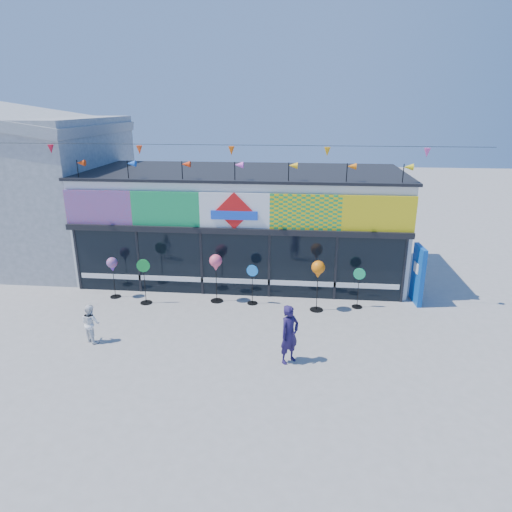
# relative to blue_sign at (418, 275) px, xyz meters

# --- Properties ---
(ground) EXTENTS (80.00, 80.00, 0.00)m
(ground) POSITION_rel_blue_sign_xyz_m (-6.28, -3.44, -1.01)
(ground) COLOR gray
(ground) RESTS_ON ground
(kite_shop) EXTENTS (16.00, 5.70, 5.31)m
(kite_shop) POSITION_rel_blue_sign_xyz_m (-6.28, 2.50, 1.04)
(kite_shop) COLOR silver
(kite_shop) RESTS_ON ground
(neighbour_building) EXTENTS (8.18, 7.20, 6.87)m
(neighbour_building) POSITION_rel_blue_sign_xyz_m (-16.28, 3.56, 2.19)
(neighbour_building) COLOR #ADAFB2
(neighbour_building) RESTS_ON ground
(blue_sign) EXTENTS (0.23, 1.01, 2.01)m
(blue_sign) POSITION_rel_blue_sign_xyz_m (0.00, 0.00, 0.00)
(blue_sign) COLOR #0A48A4
(blue_sign) RESTS_ON ground
(spinner_0) EXTENTS (0.38, 0.38, 1.48)m
(spinner_0) POSITION_rel_blue_sign_xyz_m (-10.51, -0.65, 0.18)
(spinner_0) COLOR black
(spinner_0) RESTS_ON ground
(spinner_1) EXTENTS (0.45, 0.41, 1.59)m
(spinner_1) POSITION_rel_blue_sign_xyz_m (-9.25, -1.05, -0.17)
(spinner_1) COLOR black
(spinner_1) RESTS_ON ground
(spinner_2) EXTENTS (0.43, 0.43, 1.71)m
(spinner_2) POSITION_rel_blue_sign_xyz_m (-6.85, -0.64, 0.36)
(spinner_2) COLOR black
(spinner_2) RESTS_ON ground
(spinner_3) EXTENTS (0.39, 0.36, 1.40)m
(spinner_3) POSITION_rel_blue_sign_xyz_m (-5.60, -0.71, -0.27)
(spinner_3) COLOR black
(spinner_3) RESTS_ON ground
(spinner_4) EXTENTS (0.44, 0.44, 1.74)m
(spinner_4) POSITION_rel_blue_sign_xyz_m (-3.42, -1.02, 0.38)
(spinner_4) COLOR black
(spinner_4) RESTS_ON ground
(spinner_5) EXTENTS (0.39, 0.36, 1.40)m
(spinner_5) POSITION_rel_blue_sign_xyz_m (-2.04, -0.65, -0.27)
(spinner_5) COLOR black
(spinner_5) RESTS_ON ground
(adult_man) EXTENTS (0.69, 0.69, 1.61)m
(adult_man) POSITION_rel_blue_sign_xyz_m (-4.23, -4.31, -0.21)
(adult_man) COLOR #201645
(adult_man) RESTS_ON ground
(child) EXTENTS (0.64, 0.57, 1.14)m
(child) POSITION_rel_blue_sign_xyz_m (-9.92, -3.78, -0.44)
(child) COLOR white
(child) RESTS_ON ground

